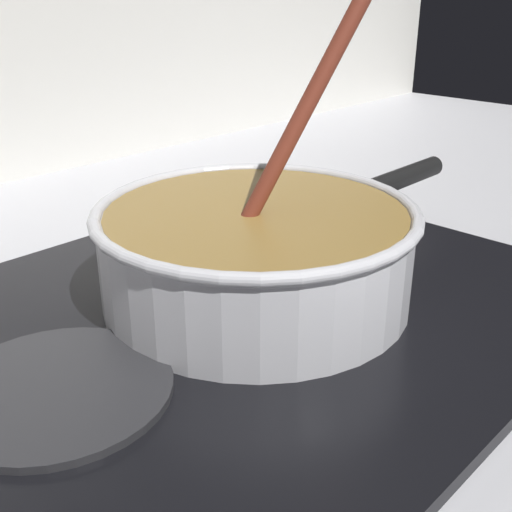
{
  "coord_description": "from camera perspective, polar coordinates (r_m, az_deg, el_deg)",
  "views": [
    {
      "loc": [
        -0.33,
        -0.11,
        0.28
      ],
      "look_at": [
        0.04,
        0.24,
        0.05
      ],
      "focal_mm": 45.02,
      "sensor_mm": 36.0,
      "label": 1
    }
  ],
  "objects": [
    {
      "name": "burner_ring",
      "position": [
        0.58,
        0.0,
        -3.39
      ],
      "size": [
        0.17,
        0.17,
        0.01
      ],
      "primitive_type": "torus",
      "color": "#592D0C",
      "rests_on": "hob_plate"
    },
    {
      "name": "ground",
      "position": [
        0.46,
        19.56,
        -18.72
      ],
      "size": [
        2.4,
        1.6,
        0.04
      ],
      "primitive_type": "cube",
      "color": "#B7B7BC"
    },
    {
      "name": "cooking_pan",
      "position": [
        0.56,
        0.1,
        0.55
      ],
      "size": [
        0.44,
        0.28,
        0.28
      ],
      "color": "silver",
      "rests_on": "hob_plate"
    },
    {
      "name": "hob_plate",
      "position": [
        0.58,
        0.0,
        -4.27
      ],
      "size": [
        0.56,
        0.48,
        0.01
      ],
      "primitive_type": "cube",
      "color": "black",
      "rests_on": "ground"
    },
    {
      "name": "spare_burner",
      "position": [
        0.47,
        -17.31,
        -11.25
      ],
      "size": [
        0.16,
        0.16,
        0.01
      ],
      "primitive_type": "cylinder",
      "color": "#262628",
      "rests_on": "hob_plate"
    }
  ]
}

